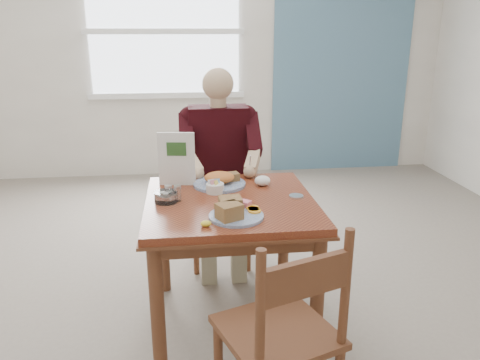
{
  "coord_description": "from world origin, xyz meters",
  "views": [
    {
      "loc": [
        -0.23,
        -2.34,
        1.62
      ],
      "look_at": [
        0.05,
        0.0,
        0.86
      ],
      "focal_mm": 35.0,
      "sensor_mm": 36.0,
      "label": 1
    }
  ],
  "objects": [
    {
      "name": "lemon_wedge",
      "position": [
        -0.15,
        -0.34,
        0.76
      ],
      "size": [
        0.06,
        0.04,
        0.03
      ],
      "primitive_type": "ellipsoid",
      "rotation": [
        0.0,
        0.0,
        -0.13
      ],
      "color": "yellow",
      "rests_on": "table"
    },
    {
      "name": "menu",
      "position": [
        -0.28,
        0.29,
        0.91
      ],
      "size": [
        0.21,
        0.05,
        0.31
      ],
      "color": "white",
      "rests_on": "table"
    },
    {
      "name": "napkin",
      "position": [
        0.21,
        0.21,
        0.78
      ],
      "size": [
        0.11,
        0.1,
        0.06
      ],
      "primitive_type": "ellipsoid",
      "rotation": [
        0.0,
        0.0,
        0.26
      ],
      "color": "white",
      "rests_on": "table"
    },
    {
      "name": "table",
      "position": [
        0.0,
        0.0,
        0.64
      ],
      "size": [
        0.92,
        0.92,
        0.75
      ],
      "color": "brown",
      "rests_on": "ground"
    },
    {
      "name": "wall_back",
      "position": [
        0.0,
        3.0,
        1.4
      ],
      "size": [
        5.5,
        0.0,
        5.5
      ],
      "primitive_type": "plane",
      "rotation": [
        1.57,
        0.0,
        0.0
      ],
      "color": "silver",
      "rests_on": "ground"
    },
    {
      "name": "creamer",
      "position": [
        -0.34,
        0.01,
        0.78
      ],
      "size": [
        0.12,
        0.12,
        0.06
      ],
      "color": "white",
      "rests_on": "table"
    },
    {
      "name": "floor",
      "position": [
        0.0,
        0.0,
        0.0
      ],
      "size": [
        6.0,
        6.0,
        0.0
      ],
      "primitive_type": "plane",
      "color": "slate",
      "rests_on": "ground"
    },
    {
      "name": "shakers",
      "position": [
        -0.3,
        0.02,
        0.79
      ],
      "size": [
        0.1,
        0.06,
        0.09
      ],
      "color": "white",
      "rests_on": "table"
    },
    {
      "name": "window",
      "position": [
        -0.4,
        2.97,
        1.6
      ],
      "size": [
        1.72,
        0.04,
        1.42
      ],
      "color": "white",
      "rests_on": "wall_back"
    },
    {
      "name": "caddy",
      "position": [
        -0.07,
        0.12,
        0.78
      ],
      "size": [
        0.13,
        0.13,
        0.08
      ],
      "color": "white",
      "rests_on": "table"
    },
    {
      "name": "far_plate",
      "position": [
        -0.03,
        0.25,
        0.78
      ],
      "size": [
        0.36,
        0.36,
        0.08
      ],
      "color": "white",
      "rests_on": "table"
    },
    {
      "name": "diner",
      "position": [
        0.0,
        0.71,
        0.81
      ],
      "size": [
        0.53,
        0.56,
        1.39
      ],
      "color": "gray",
      "rests_on": "chair_far"
    },
    {
      "name": "chair_far",
      "position": [
        0.0,
        0.8,
        0.48
      ],
      "size": [
        0.42,
        0.42,
        0.95
      ],
      "color": "#59331D",
      "rests_on": "ground"
    },
    {
      "name": "accent_panel",
      "position": [
        1.6,
        2.98,
        1.4
      ],
      "size": [
        1.6,
        0.02,
        2.8
      ],
      "primitive_type": "cube",
      "color": "slate",
      "rests_on": "ground"
    },
    {
      "name": "near_plate",
      "position": [
        -0.01,
        -0.25,
        0.78
      ],
      "size": [
        0.34,
        0.34,
        0.09
      ],
      "color": "white",
      "rests_on": "table"
    },
    {
      "name": "chair_near",
      "position": [
        0.12,
        -0.82,
        0.48
      ],
      "size": [
        0.54,
        0.54,
        0.95
      ],
      "color": "#59331D",
      "rests_on": "ground"
    },
    {
      "name": "metal_dish",
      "position": [
        0.36,
        -0.0,
        0.75
      ],
      "size": [
        0.1,
        0.1,
        0.01
      ],
      "primitive_type": "cylinder",
      "rotation": [
        0.0,
        0.0,
        0.38
      ],
      "color": "silver",
      "rests_on": "table"
    }
  ]
}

